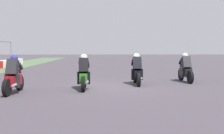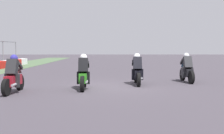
# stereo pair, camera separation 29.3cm
# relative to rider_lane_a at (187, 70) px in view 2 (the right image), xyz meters

# --- Properties ---
(ground_plane) EXTENTS (120.00, 120.00, 0.00)m
(ground_plane) POSITION_rel_rider_lane_a_xyz_m (-1.59, 3.87, -0.62)
(ground_plane) COLOR #433D45
(rider_lane_a) EXTENTS (2.04, 0.55, 1.51)m
(rider_lane_a) POSITION_rel_rider_lane_a_xyz_m (0.00, 0.00, 0.00)
(rider_lane_a) COLOR black
(rider_lane_a) RESTS_ON ground_plane
(rider_lane_b) EXTENTS (2.04, 0.54, 1.51)m
(rider_lane_b) POSITION_rel_rider_lane_a_xyz_m (-0.96, 2.67, 0.00)
(rider_lane_b) COLOR black
(rider_lane_b) RESTS_ON ground_plane
(rider_lane_c) EXTENTS (2.04, 0.55, 1.51)m
(rider_lane_c) POSITION_rel_rider_lane_a_xyz_m (-2.38, 5.10, 0.00)
(rider_lane_c) COLOR black
(rider_lane_c) RESTS_ON ground_plane
(rider_lane_d) EXTENTS (2.04, 0.54, 1.51)m
(rider_lane_d) POSITION_rel_rider_lane_a_xyz_m (-3.33, 7.76, 0.00)
(rider_lane_d) COLOR black
(rider_lane_d) RESTS_ON ground_plane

